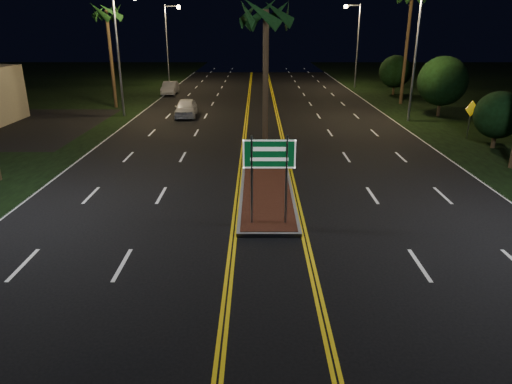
{
  "coord_description": "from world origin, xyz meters",
  "views": [
    {
      "loc": [
        -0.43,
        -12.18,
        6.82
      ],
      "look_at": [
        -0.45,
        1.23,
        1.9
      ],
      "focal_mm": 32.0,
      "sensor_mm": 36.0,
      "label": 1
    }
  ],
  "objects_px": {
    "streetlight_right_far": "(355,36)",
    "median_island": "(266,186)",
    "car_far": "(170,87)",
    "streetlight_left_far": "(170,36)",
    "palm_left_far": "(106,13)",
    "shrub_near": "(498,115)",
    "palm_median": "(266,15)",
    "streetlight_left_mid": "(122,41)",
    "car_near": "(186,106)",
    "highway_sign": "(269,162)",
    "shrub_far": "(395,72)",
    "shrub_mid": "(443,81)",
    "warning_sign": "(471,114)"
  },
  "relations": [
    {
      "from": "shrub_mid",
      "to": "car_far",
      "type": "height_order",
      "value": "shrub_mid"
    },
    {
      "from": "shrub_near",
      "to": "warning_sign",
      "type": "xyz_separation_m",
      "value": [
        -0.5,
        2.36,
        -0.38
      ]
    },
    {
      "from": "palm_left_far",
      "to": "palm_median",
      "type": "bearing_deg",
      "value": -53.82
    },
    {
      "from": "median_island",
      "to": "streetlight_left_mid",
      "type": "relative_size",
      "value": 1.14
    },
    {
      "from": "streetlight_right_far",
      "to": "shrub_near",
      "type": "bearing_deg",
      "value": -84.11
    },
    {
      "from": "median_island",
      "to": "palm_left_far",
      "type": "height_order",
      "value": "palm_left_far"
    },
    {
      "from": "shrub_far",
      "to": "car_far",
      "type": "distance_m",
      "value": 23.35
    },
    {
      "from": "shrub_near",
      "to": "palm_median",
      "type": "bearing_deg",
      "value": -165.47
    },
    {
      "from": "median_island",
      "to": "shrub_far",
      "type": "bearing_deg",
      "value": 64.55
    },
    {
      "from": "shrub_far",
      "to": "shrub_mid",
      "type": "bearing_deg",
      "value": -89.05
    },
    {
      "from": "palm_median",
      "to": "shrub_near",
      "type": "xyz_separation_m",
      "value": [
        13.5,
        3.5,
        -5.33
      ]
    },
    {
      "from": "median_island",
      "to": "car_near",
      "type": "distance_m",
      "value": 17.9
    },
    {
      "from": "shrub_mid",
      "to": "car_far",
      "type": "bearing_deg",
      "value": 152.51
    },
    {
      "from": "streetlight_left_far",
      "to": "highway_sign",
      "type": "bearing_deg",
      "value": -75.56
    },
    {
      "from": "palm_left_far",
      "to": "shrub_mid",
      "type": "bearing_deg",
      "value": -8.49
    },
    {
      "from": "highway_sign",
      "to": "car_far",
      "type": "relative_size",
      "value": 0.71
    },
    {
      "from": "highway_sign",
      "to": "streetlight_right_far",
      "type": "height_order",
      "value": "streetlight_right_far"
    },
    {
      "from": "streetlight_right_far",
      "to": "shrub_far",
      "type": "bearing_deg",
      "value": -62.02
    },
    {
      "from": "streetlight_left_far",
      "to": "car_near",
      "type": "xyz_separation_m",
      "value": [
        4.59,
        -20.15,
        -4.86
      ]
    },
    {
      "from": "highway_sign",
      "to": "streetlight_left_far",
      "type": "height_order",
      "value": "streetlight_left_far"
    },
    {
      "from": "shrub_far",
      "to": "warning_sign",
      "type": "xyz_separation_m",
      "value": [
        -0.8,
        -19.64,
        -0.77
      ]
    },
    {
      "from": "car_near",
      "to": "shrub_mid",
      "type": "bearing_deg",
      "value": -2.71
    },
    {
      "from": "streetlight_left_far",
      "to": "shrub_mid",
      "type": "height_order",
      "value": "streetlight_left_far"
    },
    {
      "from": "streetlight_left_far",
      "to": "streetlight_right_far",
      "type": "height_order",
      "value": "same"
    },
    {
      "from": "shrub_mid",
      "to": "palm_median",
      "type": "bearing_deg",
      "value": -136.04
    },
    {
      "from": "shrub_near",
      "to": "shrub_mid",
      "type": "distance_m",
      "value": 10.04
    },
    {
      "from": "palm_left_far",
      "to": "car_near",
      "type": "distance_m",
      "value": 10.56
    },
    {
      "from": "median_island",
      "to": "shrub_near",
      "type": "bearing_deg",
      "value": 27.41
    },
    {
      "from": "highway_sign",
      "to": "streetlight_left_far",
      "type": "distance_m",
      "value": 42.67
    },
    {
      "from": "highway_sign",
      "to": "warning_sign",
      "type": "bearing_deg",
      "value": 46.22
    },
    {
      "from": "highway_sign",
      "to": "car_near",
      "type": "xyz_separation_m",
      "value": [
        -6.02,
        21.05,
        -1.61
      ]
    },
    {
      "from": "streetlight_right_far",
      "to": "palm_left_far",
      "type": "relative_size",
      "value": 1.02
    },
    {
      "from": "warning_sign",
      "to": "shrub_far",
      "type": "bearing_deg",
      "value": 64.3
    },
    {
      "from": "streetlight_left_mid",
      "to": "streetlight_left_far",
      "type": "distance_m",
      "value": 20.0
    },
    {
      "from": "shrub_near",
      "to": "car_far",
      "type": "bearing_deg",
      "value": 135.98
    },
    {
      "from": "streetlight_left_far",
      "to": "palm_left_far",
      "type": "height_order",
      "value": "streetlight_left_far"
    },
    {
      "from": "shrub_near",
      "to": "highway_sign",
      "type": "bearing_deg",
      "value": -140.31
    },
    {
      "from": "streetlight_right_far",
      "to": "median_island",
      "type": "bearing_deg",
      "value": -106.87
    },
    {
      "from": "streetlight_left_mid",
      "to": "car_near",
      "type": "xyz_separation_m",
      "value": [
        4.59,
        -0.15,
        -4.86
      ]
    },
    {
      "from": "shrub_far",
      "to": "shrub_near",
      "type": "bearing_deg",
      "value": -90.78
    },
    {
      "from": "shrub_near",
      "to": "car_far",
      "type": "height_order",
      "value": "shrub_near"
    },
    {
      "from": "shrub_mid",
      "to": "car_far",
      "type": "xyz_separation_m",
      "value": [
        -23.5,
        12.23,
        -1.97
      ]
    },
    {
      "from": "palm_median",
      "to": "shrub_far",
      "type": "bearing_deg",
      "value": 61.58
    },
    {
      "from": "streetlight_left_far",
      "to": "car_far",
      "type": "relative_size",
      "value": 1.99
    },
    {
      "from": "median_island",
      "to": "car_far",
      "type": "xyz_separation_m",
      "value": [
        -9.5,
        29.23,
        0.67
      ]
    },
    {
      "from": "streetlight_left_far",
      "to": "shrub_far",
      "type": "relative_size",
      "value": 2.27
    },
    {
      "from": "shrub_mid",
      "to": "car_far",
      "type": "distance_m",
      "value": 26.56
    },
    {
      "from": "streetlight_left_mid",
      "to": "car_far",
      "type": "bearing_deg",
      "value": 84.8
    },
    {
      "from": "palm_median",
      "to": "shrub_near",
      "type": "bearing_deg",
      "value": 14.53
    },
    {
      "from": "streetlight_left_far",
      "to": "streetlight_right_far",
      "type": "relative_size",
      "value": 1.0
    }
  ]
}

